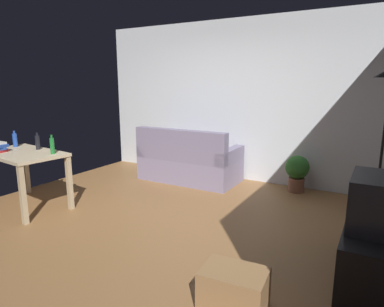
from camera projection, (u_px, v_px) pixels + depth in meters
ground_plane at (165, 220)px, 4.14m from camera, size 5.20×4.40×0.02m
wall_rear at (236, 101)px, 5.73m from camera, size 5.20×0.10×2.70m
couch at (188, 163)px, 5.72m from camera, size 1.66×0.84×0.92m
tv_stand at (371, 254)px, 2.81m from camera, size 0.44×1.10×0.48m
tv at (377, 203)px, 2.71m from camera, size 0.41×0.60×0.44m
desk at (23, 160)px, 4.43m from camera, size 1.28×0.84×0.76m
potted_plant at (297, 171)px, 5.12m from camera, size 0.36×0.36×0.57m
storage_box at (234, 289)px, 2.48m from camera, size 0.51×0.38×0.30m
bottle_blue at (15, 140)px, 4.75m from camera, size 0.06×0.06×0.23m
bottle_dark at (38, 142)px, 4.56m from camera, size 0.06×0.06×0.23m
bottle_green at (52, 146)px, 4.27m from camera, size 0.05×0.05×0.25m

